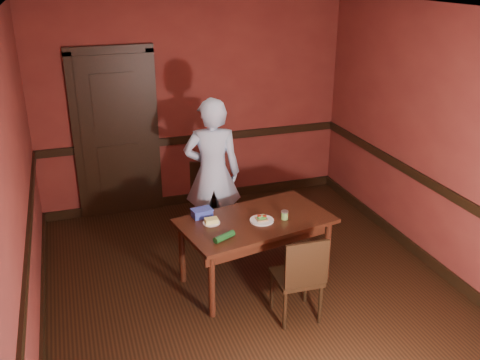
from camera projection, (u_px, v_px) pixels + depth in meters
floor at (251, 289)px, 5.39m from camera, size 4.00×4.50×0.01m
ceiling at (253, 9)px, 4.37m from camera, size 4.00×4.50×0.01m
wall_back at (193, 105)px, 6.85m from camera, size 4.00×0.02×2.70m
wall_front at (391, 301)px, 2.90m from camera, size 4.00×0.02×2.70m
wall_left at (18, 191)px, 4.29m from camera, size 0.02×4.50×2.70m
wall_right at (436, 142)px, 5.46m from camera, size 0.02×4.50×2.70m
dado_back at (195, 139)px, 7.01m from camera, size 4.00×0.03×0.10m
dado_left at (28, 240)px, 4.47m from camera, size 0.03×4.50×0.10m
dado_right at (429, 183)px, 5.63m from camera, size 0.03×4.50×0.10m
baseboard_back at (197, 197)px, 7.33m from camera, size 4.00×0.03×0.12m
baseboard_left at (43, 323)px, 4.79m from camera, size 0.03×4.50×0.12m
baseboard_right at (419, 252)px, 5.95m from camera, size 0.03×4.50×0.12m
door at (116, 132)px, 6.63m from camera, size 1.05×0.07×2.20m
dining_table at (255, 250)px, 5.42m from camera, size 1.61×1.10×0.69m
chair_far at (218, 203)px, 6.23m from camera, size 0.54×0.54×0.90m
chair_near at (297, 275)px, 4.83m from camera, size 0.42×0.42×0.86m
person at (212, 173)px, 5.97m from camera, size 0.71×0.55×1.73m
sandwich_plate at (262, 220)px, 5.25m from camera, size 0.24×0.24×0.06m
sauce_jar at (285, 215)px, 5.28m from camera, size 0.07×0.07×0.09m
cheese_saucer at (211, 221)px, 5.20m from camera, size 0.17×0.17×0.05m
food_tub at (202, 213)px, 5.33m from camera, size 0.22×0.16×0.08m
wrapped_veg at (224, 237)px, 4.89m from camera, size 0.23×0.15×0.06m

